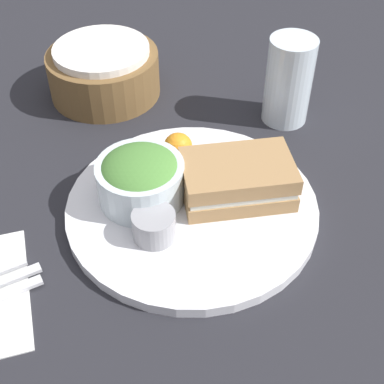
{
  "coord_description": "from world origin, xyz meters",
  "views": [
    {
      "loc": [
        -0.14,
        -0.47,
        0.51
      ],
      "look_at": [
        0.0,
        0.0,
        0.04
      ],
      "focal_mm": 50.0,
      "sensor_mm": 36.0,
      "label": 1
    }
  ],
  "objects_px": {
    "plate": "(192,207)",
    "sandwich": "(238,181)",
    "bread_basket": "(104,71)",
    "drink_glass": "(289,81)",
    "salad_bowl": "(140,177)",
    "dressing_cup": "(154,225)"
  },
  "relations": [
    {
      "from": "plate",
      "to": "sandwich",
      "type": "distance_m",
      "value": 0.07
    },
    {
      "from": "plate",
      "to": "bread_basket",
      "type": "xyz_separation_m",
      "value": [
        -0.06,
        0.31,
        0.03
      ]
    },
    {
      "from": "drink_glass",
      "to": "bread_basket",
      "type": "distance_m",
      "value": 0.3
    },
    {
      "from": "sandwich",
      "to": "bread_basket",
      "type": "relative_size",
      "value": 0.84
    },
    {
      "from": "salad_bowl",
      "to": "sandwich",
      "type": "bearing_deg",
      "value": -15.72
    },
    {
      "from": "salad_bowl",
      "to": "plate",
      "type": "bearing_deg",
      "value": -26.44
    },
    {
      "from": "salad_bowl",
      "to": "bread_basket",
      "type": "relative_size",
      "value": 0.62
    },
    {
      "from": "sandwich",
      "to": "drink_glass",
      "type": "bearing_deg",
      "value": 49.64
    },
    {
      "from": "plate",
      "to": "salad_bowl",
      "type": "height_order",
      "value": "salad_bowl"
    },
    {
      "from": "bread_basket",
      "to": "salad_bowl",
      "type": "bearing_deg",
      "value": -90.01
    },
    {
      "from": "drink_glass",
      "to": "dressing_cup",
      "type": "bearing_deg",
      "value": -142.41
    },
    {
      "from": "sandwich",
      "to": "dressing_cup",
      "type": "height_order",
      "value": "sandwich"
    },
    {
      "from": "dressing_cup",
      "to": "bread_basket",
      "type": "xyz_separation_m",
      "value": [
        0.0,
        0.35,
        0.01
      ]
    },
    {
      "from": "plate",
      "to": "salad_bowl",
      "type": "bearing_deg",
      "value": 153.56
    },
    {
      "from": "plate",
      "to": "sandwich",
      "type": "xyz_separation_m",
      "value": [
        0.06,
        -0.0,
        0.03
      ]
    },
    {
      "from": "sandwich",
      "to": "bread_basket",
      "type": "height_order",
      "value": "bread_basket"
    },
    {
      "from": "dressing_cup",
      "to": "drink_glass",
      "type": "distance_m",
      "value": 0.33
    },
    {
      "from": "plate",
      "to": "salad_bowl",
      "type": "xyz_separation_m",
      "value": [
        -0.06,
        0.03,
        0.04
      ]
    },
    {
      "from": "sandwich",
      "to": "drink_glass",
      "type": "distance_m",
      "value": 0.22
    },
    {
      "from": "dressing_cup",
      "to": "bread_basket",
      "type": "relative_size",
      "value": 0.29
    },
    {
      "from": "sandwich",
      "to": "bread_basket",
      "type": "xyz_separation_m",
      "value": [
        -0.12,
        0.31,
        -0.0
      ]
    },
    {
      "from": "salad_bowl",
      "to": "bread_basket",
      "type": "height_order",
      "value": "bread_basket"
    }
  ]
}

